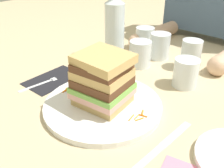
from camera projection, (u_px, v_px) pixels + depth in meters
ground_plane at (99, 105)px, 0.63m from camera, size 3.00×3.00×0.00m
main_plate at (104, 104)px, 0.62m from camera, size 0.30×0.30×0.02m
sandwich at (104, 80)px, 0.59m from camera, size 0.14×0.14×0.14m
carrot_shred_0 at (66, 89)px, 0.67m from camera, size 0.01×0.03×0.00m
carrot_shred_1 at (68, 90)px, 0.67m from camera, size 0.00×0.02×0.00m
carrot_shred_2 at (69, 87)px, 0.68m from camera, size 0.01×0.02×0.00m
carrot_shred_3 at (73, 86)px, 0.69m from camera, size 0.01×0.02×0.00m
carrot_shred_4 at (74, 94)px, 0.65m from camera, size 0.01×0.02×0.00m
carrot_shred_5 at (139, 119)px, 0.56m from camera, size 0.01×0.02×0.00m
carrot_shred_6 at (143, 112)px, 0.58m from camera, size 0.01×0.02×0.00m
carrot_shred_7 at (137, 117)px, 0.56m from camera, size 0.01×0.02×0.00m
carrot_shred_8 at (133, 117)px, 0.56m from camera, size 0.01×0.03×0.00m
carrot_shred_9 at (143, 116)px, 0.57m from camera, size 0.02×0.01×0.00m
napkin_dark at (52, 79)px, 0.75m from camera, size 0.12×0.18×0.00m
fork at (46, 81)px, 0.74m from camera, size 0.03×0.17×0.00m
knife at (162, 146)px, 0.50m from camera, size 0.02×0.20×0.00m
juice_glass at (185, 74)px, 0.70m from camera, size 0.07×0.07×0.08m
water_bottle at (115, 26)px, 0.86m from camera, size 0.07×0.07×0.25m
empty_tumbler_0 at (191, 54)px, 0.80m from camera, size 0.07×0.07×0.10m
empty_tumbler_1 at (145, 38)px, 0.97m from camera, size 0.07×0.07×0.08m
empty_tumbler_2 at (140, 54)px, 0.82m from camera, size 0.07×0.07×0.09m
empty_tumbler_3 at (160, 46)px, 0.88m from camera, size 0.07×0.07×0.09m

